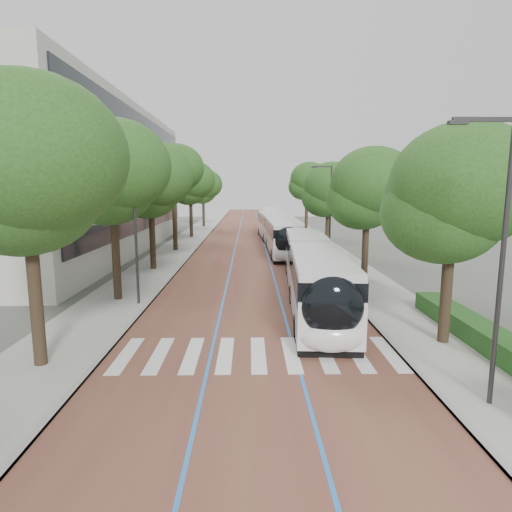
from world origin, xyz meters
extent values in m
plane|color=#51544C|center=(0.00, 0.00, 0.00)|extent=(160.00, 160.00, 0.00)
cube|color=brown|center=(0.00, 40.00, 0.01)|extent=(11.00, 140.00, 0.02)
cube|color=#989590|center=(-7.50, 40.00, 0.06)|extent=(4.00, 140.00, 0.12)
cube|color=#989590|center=(7.50, 40.00, 0.06)|extent=(4.00, 140.00, 0.12)
cube|color=gray|center=(-5.60, 40.00, 0.06)|extent=(0.20, 140.00, 0.14)
cube|color=gray|center=(5.60, 40.00, 0.06)|extent=(0.20, 140.00, 0.14)
cube|color=silver|center=(-4.80, 1.00, 0.03)|extent=(0.55, 3.60, 0.01)
cube|color=silver|center=(-3.55, 1.00, 0.03)|extent=(0.55, 3.60, 0.01)
cube|color=silver|center=(-2.30, 1.00, 0.03)|extent=(0.55, 3.60, 0.01)
cube|color=silver|center=(-1.05, 1.00, 0.03)|extent=(0.55, 3.60, 0.01)
cube|color=silver|center=(0.20, 1.00, 0.03)|extent=(0.55, 3.60, 0.01)
cube|color=silver|center=(1.45, 1.00, 0.03)|extent=(0.55, 3.60, 0.01)
cube|color=silver|center=(2.70, 1.00, 0.03)|extent=(0.55, 3.60, 0.01)
cube|color=silver|center=(3.95, 1.00, 0.03)|extent=(0.55, 3.60, 0.01)
cube|color=silver|center=(5.20, 1.00, 0.03)|extent=(0.55, 3.60, 0.01)
cube|color=blue|center=(-1.60, 40.00, 0.02)|extent=(0.12, 126.00, 0.01)
cube|color=blue|center=(1.60, 40.00, 0.02)|extent=(0.12, 126.00, 0.01)
cube|color=#BBB7AD|center=(-19.50, 28.00, 7.00)|extent=(18.00, 40.00, 14.00)
cube|color=black|center=(-10.45, 28.00, 3.00)|extent=(0.12, 38.00, 1.60)
cube|color=black|center=(-10.45, 28.00, 6.20)|extent=(0.12, 38.00, 1.60)
cube|color=black|center=(-10.45, 28.00, 9.40)|extent=(0.12, 38.00, 1.60)
cube|color=black|center=(-10.45, 28.00, 12.40)|extent=(0.12, 38.00, 1.60)
cube|color=#1E4A19|center=(9.10, 0.00, 0.52)|extent=(1.20, 14.00, 0.80)
cylinder|color=#2E2D30|center=(6.80, -3.00, 4.12)|extent=(0.14, 0.14, 8.00)
cube|color=#2E2D30|center=(6.00, -3.00, 8.02)|extent=(1.70, 0.12, 0.12)
cube|color=#2E2D30|center=(5.30, -3.00, 7.94)|extent=(0.50, 0.20, 0.10)
cylinder|color=#2E2D30|center=(6.80, 22.00, 4.12)|extent=(0.14, 0.14, 8.00)
cube|color=#2E2D30|center=(6.00, 22.00, 8.02)|extent=(1.70, 0.12, 0.12)
cube|color=#2E2D30|center=(5.30, 22.00, 7.94)|extent=(0.50, 0.20, 0.10)
cylinder|color=#2E2D30|center=(-6.10, 8.00, 4.12)|extent=(0.14, 0.14, 8.00)
cylinder|color=black|center=(-7.50, 0.00, 2.38)|extent=(0.44, 0.44, 4.76)
ellipsoid|color=#234716|center=(-7.50, 0.00, 6.70)|extent=(6.21, 6.21, 5.28)
cylinder|color=black|center=(-7.50, 9.00, 2.42)|extent=(0.44, 0.44, 4.84)
ellipsoid|color=#234716|center=(-7.50, 9.00, 6.82)|extent=(5.84, 5.84, 4.96)
cylinder|color=black|center=(-7.50, 18.00, 2.33)|extent=(0.44, 0.44, 4.66)
ellipsoid|color=#234716|center=(-7.50, 18.00, 6.57)|extent=(5.92, 5.92, 5.03)
cylinder|color=black|center=(-7.50, 28.00, 2.68)|extent=(0.44, 0.44, 5.37)
ellipsoid|color=#234716|center=(-7.50, 28.00, 7.57)|extent=(5.46, 5.46, 4.64)
cylinder|color=black|center=(-7.50, 40.00, 2.36)|extent=(0.44, 0.44, 4.71)
ellipsoid|color=#234716|center=(-7.50, 40.00, 6.64)|extent=(5.68, 5.68, 4.82)
cylinder|color=black|center=(-7.50, 55.00, 2.21)|extent=(0.44, 0.44, 4.42)
ellipsoid|color=#234716|center=(-7.50, 55.00, 6.23)|extent=(5.65, 5.65, 4.80)
cylinder|color=black|center=(7.70, 2.00, 2.06)|extent=(0.44, 0.44, 4.12)
ellipsoid|color=#234716|center=(7.70, 2.00, 5.80)|extent=(5.53, 5.53, 4.70)
cylinder|color=black|center=(7.70, 14.00, 2.12)|extent=(0.44, 0.44, 4.24)
ellipsoid|color=#234716|center=(7.70, 14.00, 5.98)|extent=(5.58, 5.58, 4.74)
cylinder|color=black|center=(7.70, 28.00, 2.07)|extent=(0.44, 0.44, 4.15)
ellipsoid|color=#234716|center=(7.70, 28.00, 5.85)|extent=(5.53, 5.53, 4.70)
cylinder|color=black|center=(7.70, 44.00, 2.46)|extent=(0.44, 0.44, 4.92)
ellipsoid|color=#234716|center=(7.70, 44.00, 6.93)|extent=(5.15, 5.15, 4.38)
cylinder|color=black|center=(3.47, 10.18, 1.77)|extent=(2.35, 1.04, 2.30)
cube|color=silver|center=(3.15, 5.06, 1.26)|extent=(3.07, 9.50, 1.82)
cube|color=black|center=(3.15, 5.06, 2.40)|extent=(3.10, 9.31, 0.97)
cube|color=silver|center=(3.15, 5.06, 3.04)|extent=(3.01, 9.31, 0.31)
cube|color=black|center=(3.15, 5.06, 0.17)|extent=(3.00, 9.12, 0.35)
cube|color=silver|center=(3.74, 14.49, 1.26)|extent=(2.97, 7.88, 1.82)
cube|color=black|center=(3.74, 14.49, 2.40)|extent=(3.00, 7.73, 0.97)
cube|color=silver|center=(3.74, 14.49, 3.04)|extent=(2.91, 7.72, 0.31)
cube|color=black|center=(3.74, 14.49, 0.17)|extent=(2.90, 7.57, 0.35)
ellipsoid|color=black|center=(2.87, 0.54, 2.00)|extent=(2.41, 1.24, 2.28)
ellipsoid|color=silver|center=(2.87, 0.49, 0.86)|extent=(2.41, 1.14, 1.14)
cylinder|color=black|center=(1.89, 2.86, 0.50)|extent=(0.36, 1.02, 1.00)
cylinder|color=black|center=(4.14, 2.72, 0.50)|extent=(0.36, 1.02, 1.00)
cylinder|color=black|center=(2.71, 16.23, 0.50)|extent=(0.36, 1.02, 1.00)
cylinder|color=black|center=(4.97, 16.09, 0.50)|extent=(0.36, 1.02, 1.00)
cylinder|color=black|center=(2.22, 8.21, 0.50)|extent=(0.36, 1.02, 1.00)
cylinder|color=black|center=(4.47, 8.07, 0.50)|extent=(0.36, 1.02, 1.00)
cube|color=silver|center=(2.98, 25.89, 1.26)|extent=(2.71, 12.04, 1.82)
cube|color=black|center=(2.98, 25.89, 2.40)|extent=(2.75, 11.80, 0.97)
cube|color=silver|center=(2.98, 25.89, 3.04)|extent=(2.66, 11.80, 0.31)
cube|color=black|center=(2.98, 25.89, 0.17)|extent=(2.65, 11.56, 0.35)
ellipsoid|color=black|center=(3.08, 20.04, 2.00)|extent=(2.37, 1.14, 2.28)
ellipsoid|color=silver|center=(3.08, 19.99, 0.86)|extent=(2.37, 1.04, 1.14)
cylinder|color=black|center=(1.91, 22.27, 0.50)|extent=(0.32, 1.01, 1.00)
cylinder|color=black|center=(4.17, 22.31, 0.50)|extent=(0.32, 1.01, 1.00)
cylinder|color=black|center=(1.78, 29.67, 0.50)|extent=(0.32, 1.01, 1.00)
cylinder|color=black|center=(4.04, 29.71, 0.50)|extent=(0.32, 1.01, 1.00)
cube|color=silver|center=(2.58, 38.58, 1.26)|extent=(3.09, 12.11, 1.82)
cube|color=black|center=(2.58, 38.58, 2.40)|extent=(3.12, 11.87, 0.97)
cube|color=silver|center=(2.58, 38.58, 3.04)|extent=(3.03, 11.87, 0.31)
cube|color=black|center=(2.58, 38.58, 0.17)|extent=(3.02, 11.63, 0.35)
ellipsoid|color=black|center=(2.87, 32.74, 2.00)|extent=(2.40, 1.22, 2.28)
ellipsoid|color=silver|center=(2.87, 32.69, 0.86)|extent=(2.40, 1.12, 1.14)
cylinder|color=black|center=(1.63, 34.93, 0.50)|extent=(0.35, 1.01, 1.00)
cylinder|color=black|center=(3.89, 35.04, 0.50)|extent=(0.35, 1.01, 1.00)
cylinder|color=black|center=(1.26, 42.32, 0.50)|extent=(0.35, 1.01, 1.00)
cylinder|color=black|center=(3.52, 42.43, 0.50)|extent=(0.35, 1.01, 1.00)
cube|color=silver|center=(3.30, 50.66, 1.26)|extent=(3.28, 12.14, 1.82)
cube|color=black|center=(3.30, 50.66, 2.40)|extent=(3.30, 11.90, 0.97)
cube|color=silver|center=(3.30, 50.66, 3.04)|extent=(3.21, 11.89, 0.31)
cube|color=black|center=(3.30, 50.66, 0.17)|extent=(3.20, 11.66, 0.35)
ellipsoid|color=black|center=(2.92, 44.82, 2.00)|extent=(2.42, 1.25, 2.28)
ellipsoid|color=silver|center=(2.92, 44.77, 0.86)|extent=(2.41, 1.15, 1.14)
cylinder|color=black|center=(1.94, 47.14, 0.50)|extent=(0.36, 1.02, 1.00)
cylinder|color=black|center=(4.19, 46.99, 0.50)|extent=(0.36, 1.02, 1.00)
cylinder|color=black|center=(2.42, 54.52, 0.50)|extent=(0.36, 1.02, 1.00)
cylinder|color=black|center=(4.68, 54.38, 0.50)|extent=(0.36, 1.02, 1.00)
camera|label=1|loc=(-0.14, -14.42, 6.27)|focal=30.00mm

